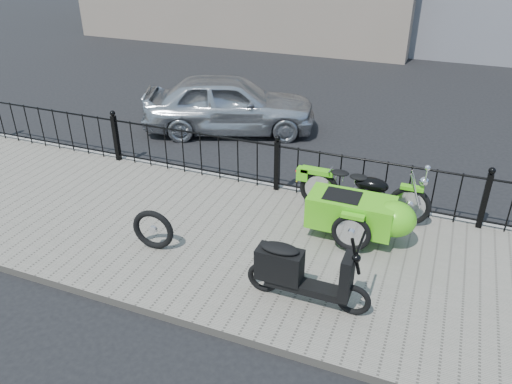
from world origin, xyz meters
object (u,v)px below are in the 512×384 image
at_px(scooter, 299,273).
at_px(spare_tire, 153,230).
at_px(sedan_car, 230,104).
at_px(motorcycle_sidecar, 364,209).

bearing_deg(scooter, spare_tire, 172.43).
bearing_deg(sedan_car, motorcycle_sidecar, -153.50).
bearing_deg(scooter, motorcycle_sidecar, 75.57).
relative_size(scooter, sedan_car, 0.41).
height_order(motorcycle_sidecar, sedan_car, sedan_car).
distance_m(scooter, sedan_car, 6.42).
xyz_separation_m(spare_tire, sedan_car, (-1.06, 5.10, 0.24)).
bearing_deg(spare_tire, sedan_car, 101.75).
height_order(scooter, spare_tire, scooter).
bearing_deg(scooter, sedan_car, 122.45).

